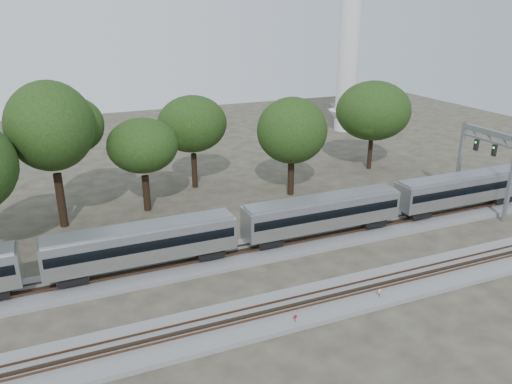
# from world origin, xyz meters

# --- Properties ---
(ground) EXTENTS (160.00, 160.00, 0.00)m
(ground) POSITION_xyz_m (0.00, 0.00, 0.00)
(ground) COLOR #383328
(ground) RESTS_ON ground
(track_far) EXTENTS (160.00, 5.00, 0.73)m
(track_far) POSITION_xyz_m (0.00, 6.00, 0.21)
(track_far) COLOR slate
(track_far) RESTS_ON ground
(track_near) EXTENTS (160.00, 5.00, 0.73)m
(track_near) POSITION_xyz_m (0.00, -4.00, 0.21)
(track_near) COLOR slate
(track_near) RESTS_ON ground
(train) EXTENTS (119.31, 2.90, 4.27)m
(train) POSITION_xyz_m (12.57, 6.00, 3.03)
(train) COLOR #B6B9BE
(train) RESTS_ON ground
(switch_stand_red) EXTENTS (0.31, 0.07, 0.99)m
(switch_stand_red) POSITION_xyz_m (3.49, -5.86, 0.63)
(switch_stand_red) COLOR #512D19
(switch_stand_red) RESTS_ON ground
(switch_stand_white) EXTENTS (0.33, 0.12, 1.05)m
(switch_stand_white) POSITION_xyz_m (11.11, -5.41, 0.67)
(switch_stand_white) COLOR #512D19
(switch_stand_white) RESTS_ON ground
(switch_lever) EXTENTS (0.55, 0.40, 0.30)m
(switch_lever) POSITION_xyz_m (5.81, -5.16, 0.15)
(switch_lever) COLOR #512D19
(switch_lever) RESTS_ON ground
(signal_gantry) EXTENTS (0.65, 7.66, 9.32)m
(signal_gantry) POSITION_xyz_m (32.85, 6.00, 6.79)
(signal_gantry) COLOR gray
(signal_gantry) RESTS_ON ground
(tree_3) EXTENTS (10.96, 10.96, 15.45)m
(tree_3) POSITION_xyz_m (-10.91, 19.47, 10.77)
(tree_3) COLOR black
(tree_3) RESTS_ON ground
(tree_4) EXTENTS (7.70, 7.70, 10.86)m
(tree_4) POSITION_xyz_m (-1.90, 20.54, 7.56)
(tree_4) COLOR black
(tree_4) RESTS_ON ground
(tree_5) EXTENTS (8.36, 8.36, 11.79)m
(tree_5) POSITION_xyz_m (5.31, 26.00, 8.21)
(tree_5) COLOR black
(tree_5) RESTS_ON ground
(tree_6) EXTENTS (8.18, 8.18, 11.53)m
(tree_6) POSITION_xyz_m (15.44, 18.82, 8.03)
(tree_6) COLOR black
(tree_6) RESTS_ON ground
(tree_7) EXTENTS (8.48, 8.48, 11.95)m
(tree_7) POSITION_xyz_m (30.57, 23.94, 8.32)
(tree_7) COLOR black
(tree_7) RESTS_ON ground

